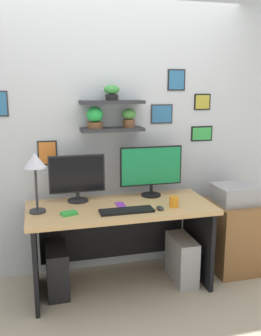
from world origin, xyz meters
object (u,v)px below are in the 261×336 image
object	(u,v)px
desk_lamp	(35,166)
desk	(119,227)
drawer_cabinet	(233,236)
keyboard	(127,211)
computer_tower_left	(57,270)
computer_mouse	(160,208)
scissors_tray	(69,213)
computer_tower_right	(182,259)
printer	(236,194)
cell_phone	(121,205)
monitor_right	(151,169)
coffee_mug	(174,202)
monitor_left	(77,177)

from	to	relation	value
desk_lamp	desk	bearing A→B (deg)	4.18
drawer_cabinet	desk_lamp	bearing A→B (deg)	-178.38
desk	keyboard	xyz separation A→B (m)	(0.01, -0.22, 0.22)
computer_tower_left	computer_mouse	bearing A→B (deg)	-15.25
scissors_tray	computer_tower_right	xyz separation A→B (m)	(1.01, 0.08, -0.56)
keyboard	scissors_tray	bearing A→B (deg)	174.24
drawer_cabinet	printer	xyz separation A→B (m)	(0.00, 0.00, 0.42)
cell_phone	scissors_tray	bearing A→B (deg)	-166.15
monitor_right	coffee_mug	xyz separation A→B (m)	(0.09, -0.36, -0.21)
monitor_left	desk	bearing A→B (deg)	-25.76
monitor_right	computer_tower_right	xyz separation A→B (m)	(0.22, -0.26, -0.80)
desk	computer_mouse	xyz separation A→B (m)	(0.29, -0.24, 0.23)
monitor_left	computer_mouse	bearing A→B (deg)	-32.72
monitor_right	drawer_cabinet	xyz separation A→B (m)	(0.79, -0.16, -0.67)
printer	computer_tower_right	distance (m)	0.79
monitor_right	desk_lamp	bearing A→B (deg)	-168.23
monitor_right	coffee_mug	size ratio (longest dim) A/B	6.45
keyboard	computer_tower_left	world-z (taller)	keyboard
computer_mouse	drawer_cabinet	world-z (taller)	computer_mouse
monitor_left	keyboard	world-z (taller)	monitor_left
scissors_tray	monitor_left	bearing A→B (deg)	72.25
desk	computer_tower_left	distance (m)	0.65
printer	monitor_right	bearing A→B (deg)	168.30
computer_tower_left	monitor_right	bearing A→B (deg)	11.09
computer_mouse	printer	distance (m)	0.87
cell_phone	keyboard	bearing A→B (deg)	-88.61
desk_lamp	scissors_tray	world-z (taller)	desk_lamp
desk	printer	bearing A→B (deg)	0.05
desk	coffee_mug	size ratio (longest dim) A/B	17.49
coffee_mug	monitor_right	bearing A→B (deg)	104.04
computer_mouse	printer	world-z (taller)	printer
monitor_left	computer_mouse	size ratio (longest dim) A/B	5.41
monitor_right	keyboard	distance (m)	0.56
desk	printer	world-z (taller)	printer
coffee_mug	computer_tower_left	bearing A→B (deg)	169.36
monitor_left	computer_tower_left	distance (m)	0.81
printer	coffee_mug	bearing A→B (deg)	-164.25
desk_lamp	coffee_mug	world-z (taller)	desk_lamp
desk	monitor_left	xyz separation A→B (m)	(-0.34, 0.16, 0.43)
monitor_left	printer	xyz separation A→B (m)	(1.46, -0.16, -0.22)
cell_phone	computer_tower_right	distance (m)	0.78
monitor_left	desk_lamp	world-z (taller)	desk_lamp
desk	monitor_right	bearing A→B (deg)	25.79
monitor_right	drawer_cabinet	world-z (taller)	monitor_right
desk	scissors_tray	world-z (taller)	scissors_tray
drawer_cabinet	cell_phone	bearing A→B (deg)	-177.11
desk_lamp	coffee_mug	size ratio (longest dim) A/B	5.40
cell_phone	computer_tower_left	size ratio (longest dim) A/B	0.34
monitor_left	monitor_right	world-z (taller)	monitor_right
desk_lamp	printer	xyz separation A→B (m)	(1.81, 0.05, -0.38)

